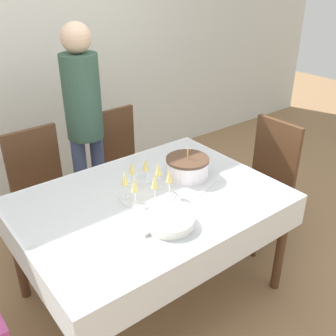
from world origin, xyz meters
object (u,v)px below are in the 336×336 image
birthday_cake (187,167)px  plate_stack_main (169,221)px  dining_chair_right_end (264,176)px  person_standing (84,113)px  dining_chair_far_right (122,163)px  champagne_tray (146,182)px  dining_chair_far_left (43,188)px

birthday_cake → plate_stack_main: (-0.43, -0.36, -0.04)m
dining_chair_right_end → person_standing: person_standing is taller
dining_chair_far_right → dining_chair_right_end: same height
plate_stack_main → dining_chair_far_right: bearing=70.5°
dining_chair_far_right → birthday_cake: (0.02, -0.82, 0.29)m
birthday_cake → person_standing: (-0.27, 0.90, 0.18)m
dining_chair_right_end → person_standing: bearing=136.1°
dining_chair_right_end → plate_stack_main: dining_chair_right_end is taller
dining_chair_far_right → dining_chair_right_end: 1.16m
birthday_cake → champagne_tray: (-0.34, -0.02, 0.02)m
dining_chair_far_left → person_standing: size_ratio=0.58×
dining_chair_far_left → dining_chair_far_right: 0.68m
dining_chair_right_end → champagne_tray: (-1.08, 0.05, 0.31)m
dining_chair_far_left → dining_chair_far_right: bearing=-0.0°
dining_chair_far_left → plate_stack_main: size_ratio=3.52×
dining_chair_far_left → champagne_tray: 0.96m
birthday_cake → dining_chair_far_left: bearing=130.5°
dining_chair_far_right → champagne_tray: (-0.33, -0.84, 0.31)m
champagne_tray → birthday_cake: bearing=3.7°
dining_chair_right_end → plate_stack_main: size_ratio=3.52×
dining_chair_far_left → person_standing: person_standing is taller
person_standing → champagne_tray: bearing=-94.6°
plate_stack_main → person_standing: bearing=82.7°
champagne_tray → person_standing: size_ratio=0.21×
dining_chair_right_end → person_standing: 1.48m
champagne_tray → person_standing: bearing=85.4°
dining_chair_far_left → dining_chair_right_end: same height
dining_chair_right_end → birthday_cake: (-0.74, 0.07, 0.29)m
dining_chair_far_left → dining_chair_right_end: (1.44, -0.88, 0.00)m
plate_stack_main → person_standing: (0.16, 1.26, 0.22)m
dining_chair_far_right → plate_stack_main: 1.27m
birthday_cake → person_standing: 0.96m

